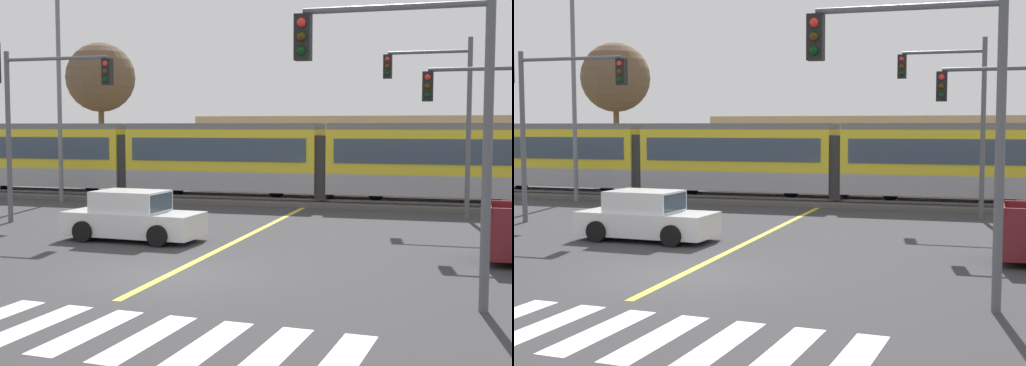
% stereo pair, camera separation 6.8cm
% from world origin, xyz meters
% --- Properties ---
extents(ground_plane, '(200.00, 200.00, 0.00)m').
position_xyz_m(ground_plane, '(0.00, 0.00, 0.00)').
color(ground_plane, '#333335').
extents(track_bed, '(120.00, 4.00, 0.18)m').
position_xyz_m(track_bed, '(0.00, 16.27, 0.09)').
color(track_bed, '#56514C').
rests_on(track_bed, ground).
extents(rail_near, '(120.00, 0.08, 0.10)m').
position_xyz_m(rail_near, '(0.00, 15.55, 0.23)').
color(rail_near, '#939399').
rests_on(rail_near, track_bed).
extents(rail_far, '(120.00, 0.08, 0.10)m').
position_xyz_m(rail_far, '(0.00, 16.99, 0.23)').
color(rail_far, '#939399').
rests_on(rail_far, track_bed).
extents(light_rail_tram, '(28.00, 2.64, 3.43)m').
position_xyz_m(light_rail_tram, '(-4.19, 16.27, 2.05)').
color(light_rail_tram, '#9E9EA3').
rests_on(light_rail_tram, track_bed).
extents(crosswalk_stripe_4, '(0.74, 2.83, 0.01)m').
position_xyz_m(crosswalk_stripe_4, '(-0.55, -4.60, 0.00)').
color(crosswalk_stripe_4, silver).
rests_on(crosswalk_stripe_4, ground).
extents(crosswalk_stripe_5, '(0.74, 2.83, 0.01)m').
position_xyz_m(crosswalk_stripe_5, '(0.55, -4.68, 0.00)').
color(crosswalk_stripe_5, silver).
rests_on(crosswalk_stripe_5, ground).
extents(crosswalk_stripe_6, '(0.74, 2.83, 0.01)m').
position_xyz_m(crosswalk_stripe_6, '(1.65, -4.75, 0.00)').
color(crosswalk_stripe_6, silver).
rests_on(crosswalk_stripe_6, ground).
extents(crosswalk_stripe_7, '(0.74, 2.83, 0.01)m').
position_xyz_m(crosswalk_stripe_7, '(2.74, -4.82, 0.00)').
color(crosswalk_stripe_7, silver).
rests_on(crosswalk_stripe_7, ground).
extents(crosswalk_stripe_8, '(0.74, 2.83, 0.01)m').
position_xyz_m(crosswalk_stripe_8, '(3.84, -4.90, 0.00)').
color(crosswalk_stripe_8, silver).
rests_on(crosswalk_stripe_8, ground).
extents(crosswalk_stripe_9, '(0.74, 2.83, 0.01)m').
position_xyz_m(crosswalk_stripe_9, '(4.94, -4.97, 0.00)').
color(crosswalk_stripe_9, silver).
rests_on(crosswalk_stripe_9, ground).
extents(lane_centre_line, '(0.20, 16.91, 0.01)m').
position_xyz_m(lane_centre_line, '(0.00, 5.82, 0.00)').
color(lane_centre_line, gold).
rests_on(lane_centre_line, ground).
extents(sedan_crossing, '(4.29, 2.10, 1.52)m').
position_xyz_m(sedan_crossing, '(-3.09, 4.40, 0.70)').
color(sedan_crossing, silver).
rests_on(sedan_crossing, ground).
extents(traffic_light_far_right, '(3.25, 0.38, 6.74)m').
position_xyz_m(traffic_light_far_right, '(5.69, 12.33, 4.36)').
color(traffic_light_far_right, '#515459').
rests_on(traffic_light_far_right, ground).
extents(traffic_light_mid_left, '(4.25, 0.38, 6.14)m').
position_xyz_m(traffic_light_mid_left, '(-7.76, 6.83, 4.15)').
color(traffic_light_mid_left, '#515459').
rests_on(traffic_light_mid_left, ground).
extents(traffic_light_near_right, '(3.75, 0.38, 6.05)m').
position_xyz_m(traffic_light_near_right, '(5.76, -1.42, 4.04)').
color(traffic_light_near_right, '#515459').
rests_on(traffic_light_near_right, ground).
extents(street_lamp_west, '(2.48, 0.28, 9.86)m').
position_xyz_m(street_lamp_west, '(-11.12, 13.68, 5.56)').
color(street_lamp_west, slate).
rests_on(street_lamp_west, ground).
extents(bare_tree_far_west, '(3.90, 3.90, 8.18)m').
position_xyz_m(bare_tree_far_west, '(-13.32, 21.18, 6.20)').
color(bare_tree_far_west, brown).
rests_on(bare_tree_far_west, ground).
extents(building_backdrop_far, '(18.00, 6.00, 4.02)m').
position_xyz_m(building_backdrop_far, '(1.22, 24.62, 2.01)').
color(building_backdrop_far, gray).
rests_on(building_backdrop_far, ground).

